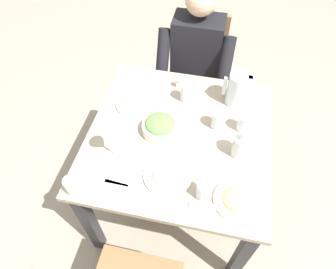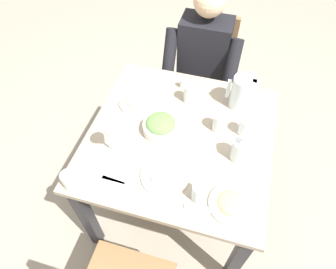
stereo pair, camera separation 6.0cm
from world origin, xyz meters
name	(u,v)px [view 2 (the right image)]	position (x,y,z in m)	size (l,w,h in m)	color
ground_plane	(177,199)	(0.00, 0.00, 0.00)	(8.00, 8.00, 0.00)	gray
dining_table	(180,148)	(0.00, 0.00, 0.62)	(0.94, 0.94, 0.74)	gray
chair_near	(204,69)	(0.02, -0.83, 0.51)	(0.40, 0.40, 0.90)	olive
diner_near	(200,71)	(0.02, -0.62, 0.66)	(0.48, 0.53, 1.19)	black
water_pitcher	(242,92)	(-0.26, -0.30, 0.84)	(0.16, 0.12, 0.19)	silver
salad_bowl	(161,126)	(0.10, 0.00, 0.78)	(0.19, 0.19, 0.09)	white
plate_yoghurt	(165,174)	(0.01, 0.26, 0.76)	(0.23, 0.23, 0.06)	white
plate_beans	(138,101)	(0.29, -0.16, 0.76)	(0.22, 0.22, 0.04)	white
plate_fries	(232,204)	(-0.31, 0.31, 0.76)	(0.20, 0.20, 0.04)	white
water_glass_far_right	(245,127)	(-0.31, -0.11, 0.79)	(0.06, 0.06, 0.10)	silver
water_glass_near_right	(199,192)	(-0.17, 0.32, 0.79)	(0.07, 0.07, 0.10)	silver
water_glass_near_left	(219,122)	(-0.18, -0.10, 0.79)	(0.07, 0.07, 0.10)	silver
water_glass_by_pitcher	(70,180)	(0.40, 0.42, 0.79)	(0.07, 0.07, 0.09)	silver
water_glass_far_left	(189,93)	(0.02, -0.26, 0.80)	(0.06, 0.06, 0.11)	silver
wine_glass	(110,134)	(0.29, 0.19, 0.88)	(0.08, 0.08, 0.20)	silver
oil_carafe	(240,151)	(-0.31, 0.06, 0.80)	(0.08, 0.08, 0.16)	silver
salt_shaker	(182,83)	(0.08, -0.35, 0.77)	(0.03, 0.03, 0.05)	white
fork_near	(203,209)	(-0.20, 0.37, 0.75)	(0.17, 0.03, 0.01)	silver
knife_near	(121,182)	(0.19, 0.34, 0.75)	(0.18, 0.02, 0.01)	silver
fork_far	(156,77)	(0.25, -0.39, 0.75)	(0.17, 0.03, 0.01)	silver
knife_far	(106,179)	(0.26, 0.35, 0.75)	(0.18, 0.02, 0.01)	silver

